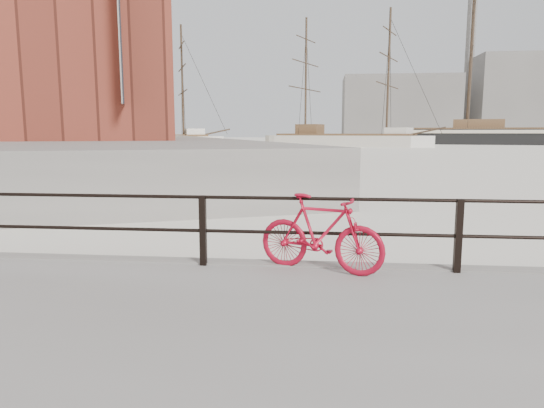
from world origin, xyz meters
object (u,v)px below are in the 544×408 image
(bicycle, at_px, (321,233))
(workboat_near, at_px, (55,159))
(schooner_left, at_px, (146,147))
(workboat_far, at_px, (0,154))
(schooner_mid, at_px, (344,146))

(bicycle, relative_size, workboat_near, 0.15)
(schooner_left, bearing_deg, workboat_far, -126.27)
(bicycle, relative_size, schooner_mid, 0.06)
(schooner_left, relative_size, workboat_near, 2.24)
(schooner_left, bearing_deg, bicycle, -90.21)
(bicycle, bearing_deg, workboat_near, 144.38)
(schooner_left, bearing_deg, workboat_near, -104.21)
(workboat_near, bearing_deg, schooner_left, 96.31)
(bicycle, distance_m, schooner_left, 71.21)
(schooner_mid, distance_m, workboat_near, 47.24)
(schooner_mid, height_order, schooner_left, schooner_mid)
(workboat_near, height_order, workboat_far, same)
(workboat_near, bearing_deg, workboat_far, 139.49)
(schooner_left, bearing_deg, schooner_mid, -12.01)
(schooner_mid, bearing_deg, bicycle, -70.93)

